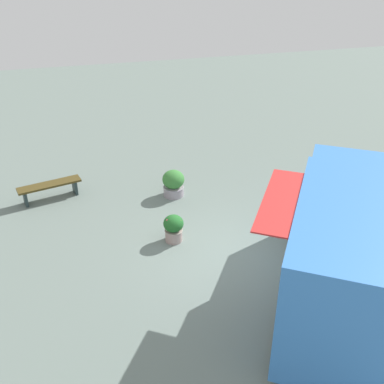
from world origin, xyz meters
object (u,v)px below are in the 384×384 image
Objects in this scene: planter_flowering_near at (174,228)px; planter_flowering_side at (173,183)px; plaza_bench at (50,187)px; food_truck at (354,251)px; person_customer at (366,173)px.

planter_flowering_near is 0.90× the size of planter_flowering_side.
planter_flowering_side is 0.44× the size of plaza_bench.
food_truck reaches higher than plaza_bench.
plaza_bench is (-3.47, 0.73, -0.03)m from planter_flowering_side.
food_truck is 8.15× the size of planter_flowering_near.
planter_flowering_near is (-6.40, -1.45, 0.06)m from person_customer.
planter_flowering_side is (0.52, 2.22, 0.02)m from planter_flowering_near.
planter_flowering_near reaches higher than plaza_bench.
planter_flowering_near is 2.28m from planter_flowering_side.
person_customer is at bearing -9.18° from plaza_bench.
plaza_bench is (-2.94, 2.96, -0.00)m from planter_flowering_near.
planter_flowering_side is at bearing 114.58° from food_truck.
person_customer is (3.48, 4.46, -0.94)m from food_truck.
food_truck reaches higher than planter_flowering_side.
planter_flowering_near is at bearing 134.09° from food_truck.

